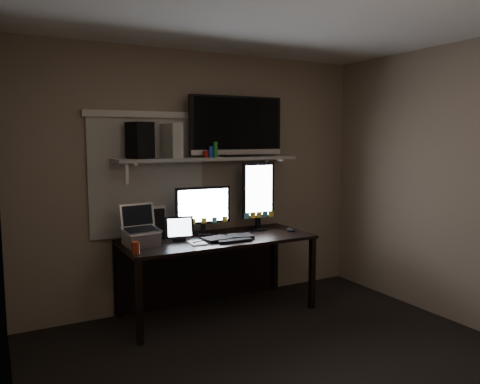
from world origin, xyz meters
TOP-DOWN VIEW (x-y plane):
  - floor at (0.00, 0.00)m, footprint 3.60×3.60m
  - ceiling at (0.00, 0.00)m, footprint 3.60×3.60m
  - back_wall at (0.00, 1.80)m, footprint 3.60×0.00m
  - left_wall at (-1.80, 0.00)m, footprint 0.00×3.60m
  - window_blinds at (-0.55, 1.79)m, footprint 1.10×0.02m
  - desk at (0.00, 1.55)m, footprint 1.80×0.75m
  - wall_shelf at (0.00, 1.62)m, footprint 1.80×0.35m
  - monitor_landscape at (-0.07, 1.60)m, footprint 0.55×0.09m
  - monitor_portrait at (0.53, 1.58)m, footprint 0.35×0.08m
  - keyboard at (0.06, 1.31)m, footprint 0.49×0.21m
  - mouse at (0.77, 1.32)m, footprint 0.09×0.11m
  - notepad at (-0.26, 1.29)m, footprint 0.15×0.20m
  - tablet at (-0.37, 1.46)m, footprint 0.27×0.15m
  - file_sorter at (-0.57, 1.67)m, footprint 0.25×0.13m
  - laptop at (-0.73, 1.43)m, footprint 0.34×0.28m
  - cup at (-0.85, 1.19)m, footprint 0.08×0.08m
  - sticky_notes at (-0.11, 1.34)m, footprint 0.36×0.30m
  - tv at (0.32, 1.65)m, footprint 0.99×0.19m
  - game_console at (-0.36, 1.64)m, footprint 0.13×0.28m
  - speaker at (-0.66, 1.63)m, footprint 0.22×0.25m
  - bottles at (0.01, 1.59)m, footprint 0.25×0.07m

SIDE VIEW (x-z plane):
  - floor at x=0.00m, z-range 0.00..0.00m
  - desk at x=0.00m, z-range 0.19..0.92m
  - sticky_notes at x=-0.11m, z-range 0.73..0.73m
  - notepad at x=-0.26m, z-range 0.73..0.74m
  - keyboard at x=0.06m, z-range 0.73..0.76m
  - mouse at x=0.77m, z-range 0.73..0.77m
  - cup at x=-0.85m, z-range 0.73..0.83m
  - tablet at x=-0.37m, z-range 0.73..0.96m
  - file_sorter at x=-0.57m, z-range 0.73..1.03m
  - laptop at x=-0.73m, z-range 0.73..1.08m
  - monitor_landscape at x=-0.07m, z-range 0.73..1.21m
  - monitor_portrait at x=0.53m, z-range 0.73..1.43m
  - back_wall at x=0.00m, z-range -0.55..3.05m
  - left_wall at x=-1.80m, z-range -0.55..3.05m
  - window_blinds at x=-0.55m, z-range 0.75..1.85m
  - wall_shelf at x=0.00m, z-range 1.45..1.48m
  - bottles at x=0.01m, z-range 1.48..1.64m
  - game_console at x=-0.36m, z-range 1.48..1.80m
  - speaker at x=-0.66m, z-range 1.48..1.80m
  - tv at x=0.32m, z-range 1.48..2.07m
  - ceiling at x=0.00m, z-range 2.50..2.50m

